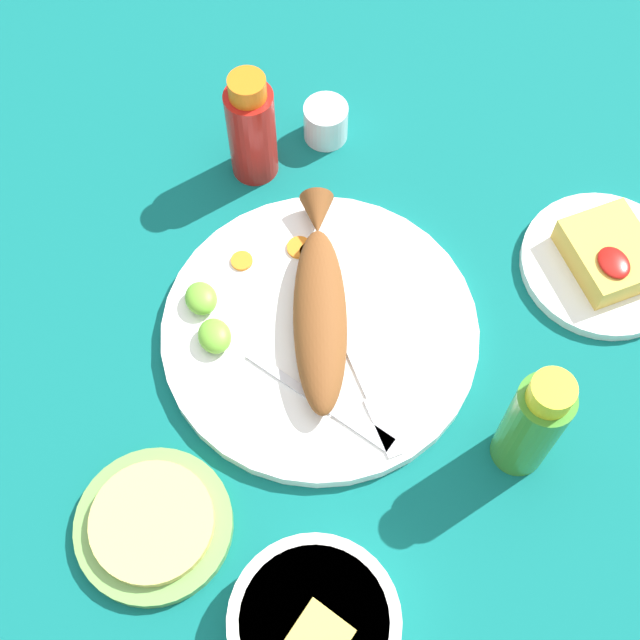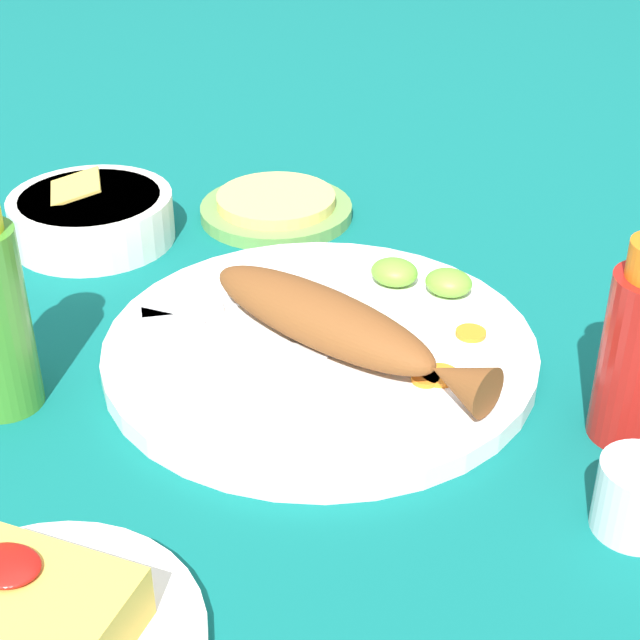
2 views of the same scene
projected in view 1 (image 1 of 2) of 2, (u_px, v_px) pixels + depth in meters
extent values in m
plane|color=#0C605B|center=(320.00, 335.00, 1.02)|extent=(4.00, 4.00, 0.00)
cylinder|color=white|center=(320.00, 332.00, 1.01)|extent=(0.36, 0.36, 0.02)
ellipsoid|color=brown|center=(320.00, 319.00, 0.98)|extent=(0.23, 0.13, 0.05)
cone|color=brown|center=(317.00, 215.00, 1.04)|extent=(0.06, 0.06, 0.04)
cube|color=silver|center=(351.00, 353.00, 0.98)|extent=(0.11, 0.01, 0.00)
cube|color=silver|center=(383.00, 426.00, 0.95)|extent=(0.07, 0.02, 0.00)
cube|color=silver|center=(290.00, 382.00, 0.97)|extent=(0.10, 0.07, 0.00)
cube|color=silver|center=(360.00, 429.00, 0.94)|extent=(0.07, 0.05, 0.00)
cylinder|color=orange|center=(309.00, 252.00, 1.04)|extent=(0.02, 0.02, 0.00)
cylinder|color=orange|center=(299.00, 248.00, 1.05)|extent=(0.03, 0.03, 0.00)
cylinder|color=orange|center=(242.00, 261.00, 1.04)|extent=(0.03, 0.03, 0.00)
ellipsoid|color=#6BB233|center=(201.00, 298.00, 1.00)|extent=(0.04, 0.04, 0.02)
ellipsoid|color=#6BB233|center=(215.00, 336.00, 0.98)|extent=(0.04, 0.04, 0.02)
cylinder|color=#B21914|center=(252.00, 134.00, 1.06)|extent=(0.06, 0.06, 0.13)
cylinder|color=orange|center=(247.00, 88.00, 0.99)|extent=(0.04, 0.04, 0.03)
cylinder|color=#3D8428|center=(531.00, 427.00, 0.89)|extent=(0.06, 0.06, 0.15)
cylinder|color=yellow|center=(551.00, 393.00, 0.81)|extent=(0.04, 0.04, 0.03)
cylinder|color=silver|center=(326.00, 122.00, 1.12)|extent=(0.06, 0.06, 0.05)
cylinder|color=white|center=(326.00, 129.00, 1.14)|extent=(0.05, 0.05, 0.02)
cylinder|color=white|center=(603.00, 264.00, 1.05)|extent=(0.20, 0.20, 0.01)
cube|color=gold|center=(609.00, 253.00, 1.03)|extent=(0.11, 0.09, 0.04)
ellipsoid|color=#AD140F|center=(614.00, 263.00, 1.00)|extent=(0.04, 0.03, 0.01)
cylinder|color=white|center=(314.00, 624.00, 0.85)|extent=(0.16, 0.16, 0.05)
cylinder|color=olive|center=(314.00, 622.00, 0.84)|extent=(0.14, 0.14, 0.02)
cylinder|color=#6B9E4C|center=(154.00, 525.00, 0.91)|extent=(0.16, 0.16, 0.01)
cylinder|color=#E0C666|center=(152.00, 522.00, 0.90)|extent=(0.13, 0.13, 0.01)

